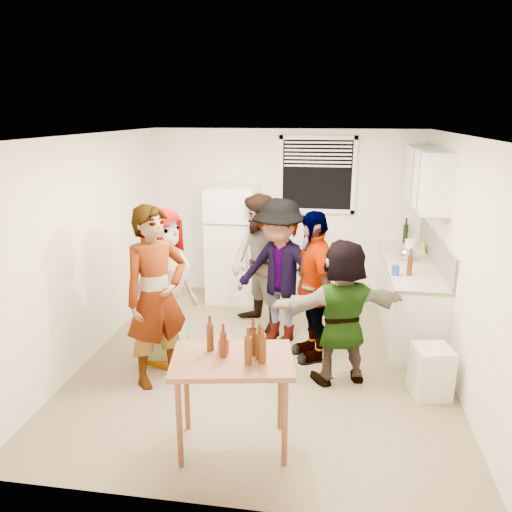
% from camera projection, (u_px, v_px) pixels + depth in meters
% --- Properties ---
extents(room, '(4.00, 4.50, 2.50)m').
position_uv_depth(room, '(266.00, 359.00, 5.71)').
color(room, white).
rests_on(room, ground).
extents(window, '(1.12, 0.10, 1.06)m').
position_uv_depth(window, '(317.00, 175.00, 7.23)').
color(window, white).
rests_on(window, room).
extents(refrigerator, '(0.70, 0.70, 1.70)m').
position_uv_depth(refrigerator, '(233.00, 244.00, 7.37)').
color(refrigerator, white).
rests_on(refrigerator, ground).
extents(counter_lower, '(0.60, 2.20, 0.86)m').
position_uv_depth(counter_lower, '(408.00, 297.00, 6.44)').
color(counter_lower, white).
rests_on(counter_lower, ground).
extents(countertop, '(0.64, 2.22, 0.04)m').
position_uv_depth(countertop, '(411.00, 264.00, 6.31)').
color(countertop, beige).
rests_on(countertop, counter_lower).
extents(backsplash, '(0.03, 2.20, 0.36)m').
position_uv_depth(backsplash, '(436.00, 249.00, 6.22)').
color(backsplash, '#AFAA9F').
rests_on(backsplash, countertop).
extents(upper_cabinets, '(0.34, 1.60, 0.70)m').
position_uv_depth(upper_cabinets, '(427.00, 177.00, 6.19)').
color(upper_cabinets, white).
rests_on(upper_cabinets, room).
extents(kettle, '(0.25, 0.21, 0.21)m').
position_uv_depth(kettle, '(406.00, 261.00, 6.37)').
color(kettle, silver).
rests_on(kettle, countertop).
extents(paper_towel, '(0.13, 0.13, 0.28)m').
position_uv_depth(paper_towel, '(409.00, 261.00, 6.37)').
color(paper_towel, white).
rests_on(paper_towel, countertop).
extents(wine_bottle, '(0.07, 0.07, 0.27)m').
position_uv_depth(wine_bottle, '(405.00, 243.00, 7.25)').
color(wine_bottle, black).
rests_on(wine_bottle, countertop).
extents(beer_bottle_counter, '(0.06, 0.06, 0.23)m').
position_uv_depth(beer_bottle_counter, '(409.00, 275.00, 5.81)').
color(beer_bottle_counter, '#47230C').
rests_on(beer_bottle_counter, countertop).
extents(blue_cup, '(0.09, 0.09, 0.12)m').
position_uv_depth(blue_cup, '(395.00, 275.00, 5.80)').
color(blue_cup, blue).
rests_on(blue_cup, countertop).
extents(picture_frame, '(0.02, 0.16, 0.14)m').
position_uv_depth(picture_frame, '(423.00, 248.00, 6.73)').
color(picture_frame, '#F5E24E').
rests_on(picture_frame, countertop).
extents(trash_bin, '(0.41, 0.41, 0.51)m').
position_uv_depth(trash_bin, '(431.00, 372.00, 4.94)').
color(trash_bin, silver).
rests_on(trash_bin, ground).
extents(serving_table, '(1.07, 0.81, 0.82)m').
position_uv_depth(serving_table, '(234.00, 445.00, 4.24)').
color(serving_table, brown).
rests_on(serving_table, ground).
extents(beer_bottle_table, '(0.06, 0.06, 0.21)m').
position_uv_depth(beer_bottle_table, '(224.00, 357.00, 4.03)').
color(beer_bottle_table, '#47230C').
rests_on(beer_bottle_table, serving_table).
extents(red_cup, '(0.09, 0.09, 0.12)m').
position_uv_depth(red_cup, '(224.00, 352.00, 4.11)').
color(red_cup, red).
rests_on(red_cup, serving_table).
extents(guest_grey, '(1.96, 1.49, 0.56)m').
position_uv_depth(guest_grey, '(167.00, 359.00, 5.73)').
color(guest_grey, gray).
rests_on(guest_grey, ground).
extents(guest_stripe, '(1.84, 1.77, 0.45)m').
position_uv_depth(guest_stripe, '(161.00, 380.00, 5.27)').
color(guest_stripe, '#141933').
rests_on(guest_stripe, ground).
extents(guest_back_left, '(1.87, 1.83, 0.67)m').
position_uv_depth(guest_back_left, '(260.00, 327.00, 6.56)').
color(guest_back_left, brown).
rests_on(guest_back_left, ground).
extents(guest_back_right, '(1.79, 2.10, 0.66)m').
position_uv_depth(guest_back_right, '(278.00, 341.00, 6.18)').
color(guest_back_right, '#424247').
rests_on(guest_back_right, ground).
extents(guest_black, '(1.97, 1.56, 0.42)m').
position_uv_depth(guest_black, '(311.00, 356.00, 5.79)').
color(guest_black, black).
rests_on(guest_black, ground).
extents(guest_orange, '(1.86, 1.92, 0.45)m').
position_uv_depth(guest_orange, '(339.00, 379.00, 5.29)').
color(guest_orange, '#CE5F45').
rests_on(guest_orange, ground).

